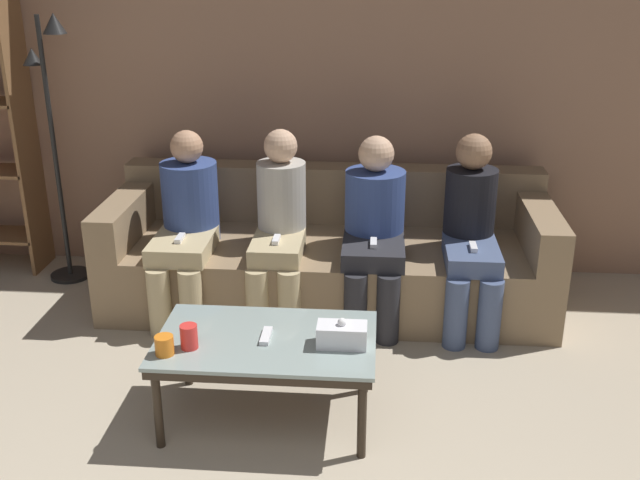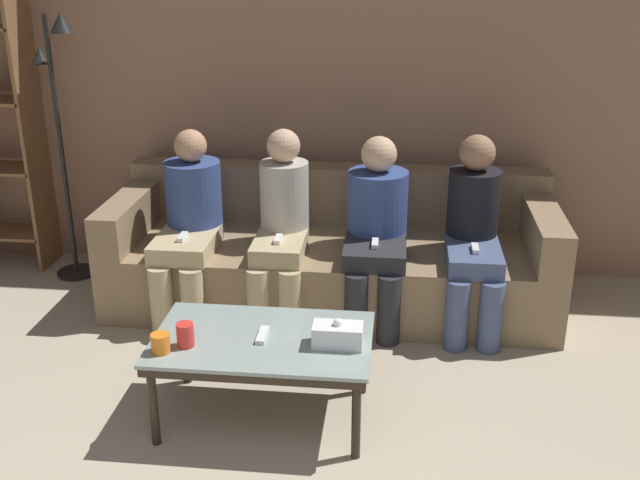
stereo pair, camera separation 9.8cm
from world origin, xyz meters
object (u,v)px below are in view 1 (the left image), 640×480
(game_remote, at_px, (266,336))
(tissue_box, at_px, (342,335))
(seated_person_right_end, at_px, (471,229))
(cup_near_right, at_px, (164,345))
(standing_lamp, at_px, (54,123))
(couch, at_px, (329,256))
(cup_near_left, at_px, (189,337))
(seated_person_mid_right, at_px, (374,225))
(coffee_table, at_px, (266,346))
(seated_person_left_end, at_px, (187,220))
(seated_person_mid_left, at_px, (279,223))

(game_remote, bearing_deg, tissue_box, -6.26)
(seated_person_right_end, bearing_deg, cup_near_right, -138.37)
(standing_lamp, bearing_deg, couch, -6.04)
(cup_near_left, height_order, standing_lamp, standing_lamp)
(cup_near_left, height_order, tissue_box, tissue_box)
(standing_lamp, xyz_separation_m, seated_person_mid_right, (2.01, -0.39, -0.47))
(coffee_table, height_order, cup_near_left, cup_near_left)
(cup_near_left, bearing_deg, seated_person_left_end, 104.29)
(tissue_box, height_order, seated_person_mid_left, seated_person_mid_left)
(coffee_table, distance_m, tissue_box, 0.36)
(cup_near_left, bearing_deg, tissue_box, 6.68)
(coffee_table, xyz_separation_m, tissue_box, (0.34, -0.04, 0.09))
(cup_near_right, relative_size, standing_lamp, 0.05)
(seated_person_right_end, bearing_deg, seated_person_left_end, 179.61)
(game_remote, bearing_deg, couch, 81.72)
(cup_near_right, height_order, seated_person_right_end, seated_person_right_end)
(game_remote, distance_m, standing_lamp, 2.24)
(couch, height_order, game_remote, couch)
(seated_person_mid_left, bearing_deg, seated_person_left_end, 179.67)
(cup_near_left, xyz_separation_m, seated_person_right_end, (1.34, 1.21, 0.10))
(coffee_table, xyz_separation_m, seated_person_right_end, (1.02, 1.09, 0.19))
(couch, xyz_separation_m, coffee_table, (-0.19, -1.32, 0.10))
(coffee_table, bearing_deg, seated_person_mid_right, 67.28)
(tissue_box, bearing_deg, cup_near_right, -169.40)
(standing_lamp, bearing_deg, seated_person_mid_right, -10.97)
(couch, height_order, standing_lamp, standing_lamp)
(tissue_box, relative_size, seated_person_mid_left, 0.20)
(cup_near_right, height_order, seated_person_mid_left, seated_person_mid_left)
(standing_lamp, relative_size, seated_person_right_end, 1.56)
(cup_near_left, height_order, seated_person_left_end, seated_person_left_end)
(coffee_table, xyz_separation_m, seated_person_mid_left, (-0.08, 1.10, 0.19))
(coffee_table, height_order, game_remote, game_remote)
(standing_lamp, distance_m, seated_person_left_end, 1.10)
(cup_near_left, bearing_deg, seated_person_mid_left, 78.88)
(cup_near_right, relative_size, seated_person_mid_left, 0.08)
(coffee_table, height_order, cup_near_right, cup_near_right)
(coffee_table, bearing_deg, seated_person_mid_left, 94.30)
(standing_lamp, bearing_deg, cup_near_left, -53.02)
(tissue_box, xyz_separation_m, standing_lamp, (-1.88, 1.54, 0.57))
(coffee_table, distance_m, seated_person_left_end, 1.29)
(standing_lamp, height_order, seated_person_mid_right, standing_lamp)
(seated_person_mid_left, bearing_deg, seated_person_right_end, -0.42)
(couch, xyz_separation_m, standing_lamp, (-1.73, 0.18, 0.76))
(coffee_table, bearing_deg, seated_person_right_end, 47.07)
(coffee_table, height_order, seated_person_left_end, seated_person_left_end)
(game_remote, xyz_separation_m, seated_person_mid_left, (-0.08, 1.10, 0.14))
(coffee_table, relative_size, cup_near_right, 11.38)
(seated_person_left_end, bearing_deg, seated_person_right_end, -0.39)
(cup_near_left, bearing_deg, couch, 70.32)
(couch, relative_size, coffee_table, 2.69)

